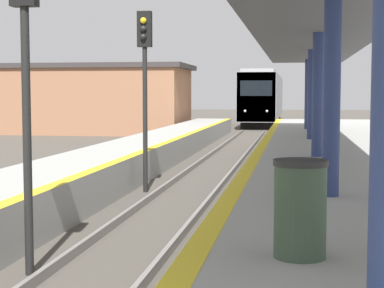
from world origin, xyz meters
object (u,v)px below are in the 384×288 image
(train, at_px, (264,98))
(signal_near, at_px, (25,44))
(signal_mid, at_px, (145,67))
(trash_bin, at_px, (300,209))

(train, distance_m, signal_near, 47.28)
(signal_near, xyz_separation_m, signal_mid, (-0.14, 7.69, 0.00))
(trash_bin, bearing_deg, signal_mid, 111.98)
(train, xyz_separation_m, signal_mid, (-1.14, -39.57, 1.05))
(signal_near, relative_size, trash_bin, 4.66)
(trash_bin, bearing_deg, train, 93.18)
(signal_near, bearing_deg, trash_bin, -26.96)
(trash_bin, bearing_deg, signal_near, 153.04)
(signal_near, relative_size, signal_mid, 1.00)
(train, bearing_deg, trash_bin, -86.82)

